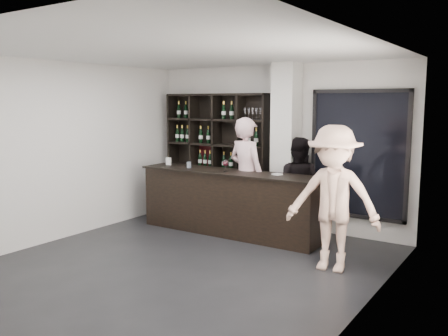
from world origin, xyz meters
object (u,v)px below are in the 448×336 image
Objects in this scene: wine_shelf at (217,157)px; taster_pink at (246,176)px; taster_black at (298,186)px; customer at (333,199)px; tasting_counter at (229,202)px.

wine_shelf is 1.15m from taster_pink.
wine_shelf is 1.44× the size of taster_black.
customer is (2.91, -1.52, -0.23)m from wine_shelf.
taster_pink is 2.15m from customer.
taster_pink reaches higher than taster_black.
wine_shelf reaches higher than customer.
taster_pink is at bearing -29.38° from wine_shelf.
taster_pink is (0.99, -0.56, -0.21)m from wine_shelf.
taster_black reaches higher than tasting_counter.
customer is at bearing -19.11° from tasting_counter.
taster_pink is (0.19, 0.26, 0.45)m from tasting_counter.
taster_pink reaches higher than customer.
tasting_counter is at bearing 155.45° from customer.
taster_black is (0.97, 0.65, 0.29)m from tasting_counter.
wine_shelf reaches higher than taster_black.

